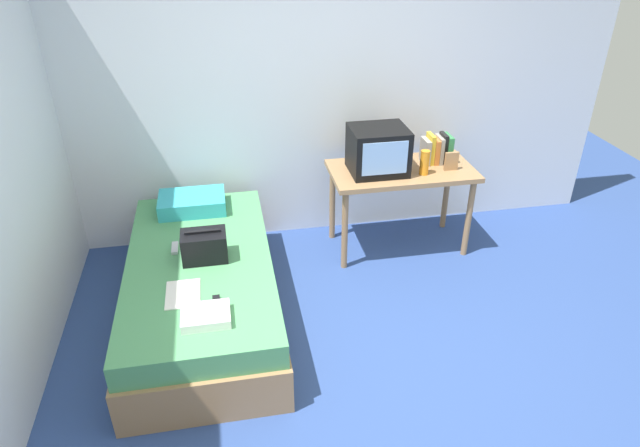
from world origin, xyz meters
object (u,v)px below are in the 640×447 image
(bed, at_px, (203,288))
(magazine, at_px, (183,294))
(desk, at_px, (401,179))
(remote_dark, at_px, (216,304))
(water_bottle, at_px, (425,162))
(pillow, at_px, (192,203))
(remote_silver, at_px, (175,248))
(folded_towel, at_px, (206,316))
(tv, at_px, (378,150))
(picture_frame, at_px, (451,161))
(book_row, at_px, (436,149))
(handbag, at_px, (204,246))

(bed, height_order, magazine, magazine)
(desk, distance_m, remote_dark, 1.95)
(bed, distance_m, water_bottle, 1.94)
(pillow, height_order, remote_silver, pillow)
(pillow, bearing_deg, remote_silver, -101.66)
(water_bottle, distance_m, remote_silver, 2.00)
(folded_towel, bearing_deg, tv, 43.51)
(picture_frame, xyz_separation_m, pillow, (-2.06, 0.16, -0.26))
(remote_dark, bearing_deg, tv, 41.88)
(tv, xyz_separation_m, water_bottle, (0.35, -0.12, -0.08))
(bed, bearing_deg, pillow, 93.48)
(book_row, height_order, folded_towel, book_row)
(magazine, bearing_deg, remote_dark, -36.46)
(water_bottle, xyz_separation_m, remote_silver, (-1.93, -0.38, -0.33))
(tv, distance_m, remote_silver, 1.71)
(desk, xyz_separation_m, remote_dark, (-1.53, -1.19, -0.14))
(tv, height_order, pillow, tv)
(pillow, xyz_separation_m, folded_towel, (0.09, -1.39, -0.03))
(bed, relative_size, magazine, 6.90)
(book_row, distance_m, pillow, 2.01)
(tv, distance_m, book_row, 0.54)
(book_row, distance_m, magazine, 2.36)
(tv, relative_size, picture_frame, 2.91)
(tv, distance_m, magazine, 1.88)
(water_bottle, bearing_deg, picture_frame, 8.15)
(picture_frame, height_order, handbag, picture_frame)
(picture_frame, bearing_deg, water_bottle, -171.85)
(handbag, relative_size, remote_dark, 1.92)
(pillow, relative_size, remote_dark, 3.27)
(water_bottle, relative_size, picture_frame, 1.31)
(bed, xyz_separation_m, magazine, (-0.09, -0.39, 0.25))
(desk, xyz_separation_m, magazine, (-1.73, -1.04, -0.15))
(tv, xyz_separation_m, remote_dark, (-1.32, -1.18, -0.41))
(magazine, bearing_deg, remote_silver, 97.17)
(folded_towel, bearing_deg, pillow, 93.66)
(water_bottle, bearing_deg, bed, -163.36)
(tv, bearing_deg, book_row, 9.58)
(bed, height_order, pillow, pillow)
(bed, xyz_separation_m, water_bottle, (1.77, 0.53, 0.59))
(remote_silver, height_order, folded_towel, folded_towel)
(picture_frame, distance_m, pillow, 2.08)
(handbag, relative_size, remote_silver, 2.08)
(handbag, relative_size, folded_towel, 1.07)
(picture_frame, bearing_deg, remote_dark, -150.05)
(tv, height_order, water_bottle, tv)
(remote_dark, bearing_deg, magazine, 143.54)
(book_row, distance_m, folded_towel, 2.38)
(desk, distance_m, picture_frame, 0.42)
(water_bottle, distance_m, picture_frame, 0.24)
(handbag, relative_size, magazine, 1.03)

